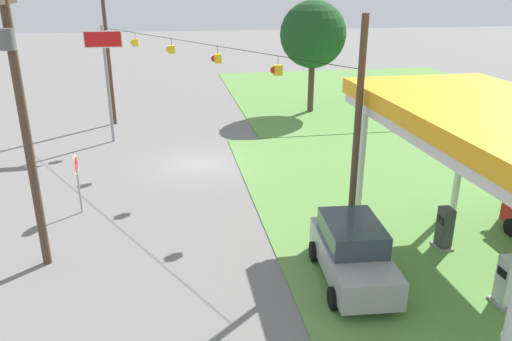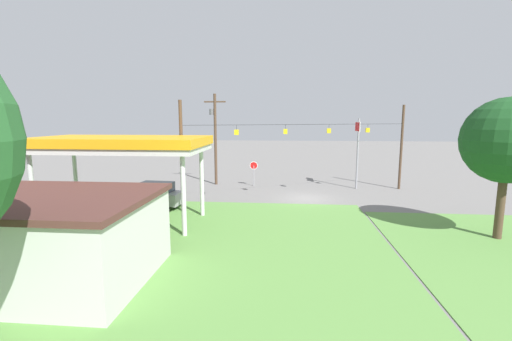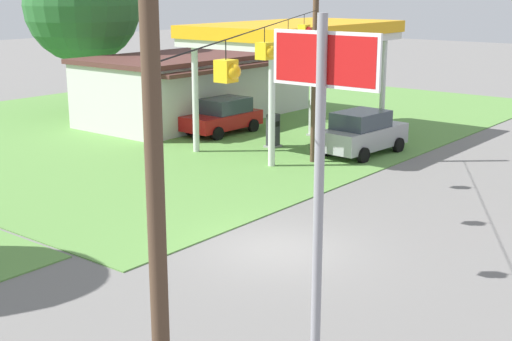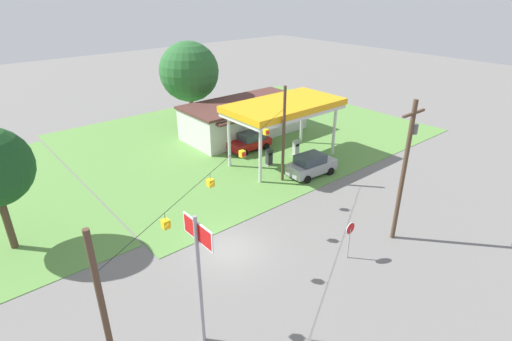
% 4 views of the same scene
% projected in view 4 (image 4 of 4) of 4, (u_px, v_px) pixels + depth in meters
% --- Properties ---
extents(ground_plane, '(160.00, 160.00, 0.00)m').
position_uv_depth(ground_plane, '(230.00, 250.00, 24.94)').
color(ground_plane, slate).
extents(grass_verge_station_corner, '(36.00, 28.00, 0.04)m').
position_uv_depth(grass_verge_station_corner, '(246.00, 133.00, 44.27)').
color(grass_verge_station_corner, '#5B8E42').
rests_on(grass_verge_station_corner, ground).
extents(gas_station_canopy, '(10.61, 5.64, 5.61)m').
position_uv_depth(gas_station_canopy, '(284.00, 108.00, 35.40)').
color(gas_station_canopy, silver).
rests_on(gas_station_canopy, ground).
extents(gas_station_store, '(13.40, 6.98, 3.63)m').
position_uv_depth(gas_station_store, '(245.00, 118.00, 43.37)').
color(gas_station_store, silver).
rests_on(gas_station_store, ground).
extents(fuel_pump_near, '(0.71, 0.56, 1.57)m').
position_uv_depth(fuel_pump_near, '(269.00, 158.00, 36.26)').
color(fuel_pump_near, gray).
rests_on(fuel_pump_near, ground).
extents(fuel_pump_far, '(0.71, 0.56, 1.57)m').
position_uv_depth(fuel_pump_far, '(296.00, 148.00, 38.26)').
color(fuel_pump_far, gray).
rests_on(fuel_pump_far, ground).
extents(car_at_pumps_front, '(4.53, 2.36, 1.96)m').
position_uv_depth(car_at_pumps_front, '(311.00, 165.00, 34.21)').
color(car_at_pumps_front, '#9E9EA3').
rests_on(car_at_pumps_front, ground).
extents(car_at_pumps_rear, '(4.34, 2.18, 1.79)m').
position_uv_depth(car_at_pumps_rear, '(250.00, 141.00, 39.50)').
color(car_at_pumps_rear, '#AD1414').
rests_on(car_at_pumps_rear, ground).
extents(stop_sign_roadside, '(0.80, 0.08, 2.50)m').
position_uv_depth(stop_sign_roadside, '(350.00, 232.00, 23.51)').
color(stop_sign_roadside, '#99999E').
rests_on(stop_sign_roadside, ground).
extents(stop_sign_overhead, '(0.22, 2.12, 6.78)m').
position_uv_depth(stop_sign_overhead, '(199.00, 257.00, 16.70)').
color(stop_sign_overhead, gray).
rests_on(stop_sign_overhead, ground).
extents(utility_pole_main, '(2.20, 0.44, 9.25)m').
position_uv_depth(utility_pole_main, '(405.00, 165.00, 24.03)').
color(utility_pole_main, '#4C3828').
rests_on(utility_pole_main, ground).
extents(signal_span_gantry, '(18.65, 10.24, 8.06)m').
position_uv_depth(signal_span_gantry, '(228.00, 188.00, 23.04)').
color(signal_span_gantry, '#4C3828').
rests_on(signal_span_gantry, ground).
extents(tree_behind_station, '(6.59, 6.59, 9.51)m').
position_uv_depth(tree_behind_station, '(189.00, 72.00, 44.21)').
color(tree_behind_station, '#4C3828').
rests_on(tree_behind_station, ground).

